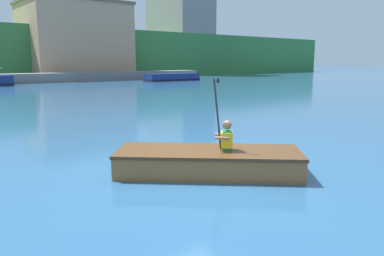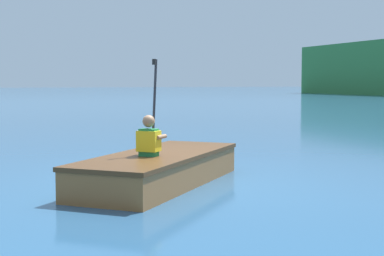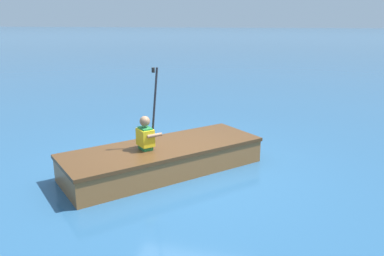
{
  "view_description": "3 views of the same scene",
  "coord_description": "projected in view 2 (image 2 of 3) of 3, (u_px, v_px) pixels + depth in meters",
  "views": [
    {
      "loc": [
        -4.32,
        -5.44,
        2.11
      ],
      "look_at": [
        0.16,
        0.24,
        0.81
      ],
      "focal_mm": 35.0,
      "sensor_mm": 36.0,
      "label": 1
    },
    {
      "loc": [
        8.15,
        -2.7,
        1.48
      ],
      "look_at": [
        0.16,
        0.24,
        0.81
      ],
      "focal_mm": 55.0,
      "sensor_mm": 36.0,
      "label": 2
    },
    {
      "loc": [
        5.89,
        1.74,
        2.5
      ],
      "look_at": [
        0.16,
        0.24,
        0.81
      ],
      "focal_mm": 35.0,
      "sensor_mm": 36.0,
      "label": 3
    }
  ],
  "objects": [
    {
      "name": "ground_plane",
      "position": [
        173.0,
        182.0,
        8.68
      ],
      "size": [
        300.0,
        300.0,
        0.0
      ],
      "primitive_type": "plane",
      "color": "#28567F"
    },
    {
      "name": "person_paddler",
      "position": [
        149.0,
        137.0,
        8.08
      ],
      "size": [
        0.46,
        0.46,
        1.34
      ],
      "color": "#267F3F",
      "rests_on": "rowboat_foreground"
    },
    {
      "name": "rowboat_foreground",
      "position": [
        161.0,
        167.0,
        8.47
      ],
      "size": [
        3.37,
        3.2,
        0.46
      ],
      "color": "#935B2D",
      "rests_on": "ground"
    }
  ]
}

